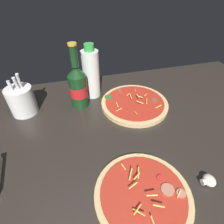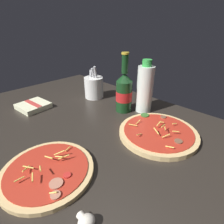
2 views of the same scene
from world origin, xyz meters
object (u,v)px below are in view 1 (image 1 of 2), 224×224
object	(u,v)px
pizza_far	(134,103)
beer_bottle	(78,86)
pizza_near	(143,194)
utensil_crock	(22,100)
oil_bottle	(91,74)
mushroom_left	(209,180)

from	to	relation	value
pizza_far	beer_bottle	distance (cm)	25.06
pizza_near	utensil_crock	world-z (taller)	utensil_crock
pizza_near	utensil_crock	distance (cm)	56.63
pizza_near	beer_bottle	bearing A→B (deg)	103.65
oil_bottle	mushroom_left	bearing A→B (deg)	-66.29
pizza_far	oil_bottle	world-z (taller)	oil_bottle
mushroom_left	beer_bottle	bearing A→B (deg)	122.93
pizza_near	mushroom_left	world-z (taller)	pizza_near
pizza_near	beer_bottle	xyz separation A→B (cm)	(-10.77, 44.37, 8.59)
beer_bottle	oil_bottle	distance (cm)	9.48
pizza_far	utensil_crock	world-z (taller)	utensil_crock
utensil_crock	oil_bottle	bearing A→B (deg)	10.66
oil_bottle	mushroom_left	world-z (taller)	oil_bottle
pizza_near	mushroom_left	bearing A→B (deg)	-4.10
beer_bottle	utensil_crock	size ratio (longest dim) A/B	1.52
pizza_far	utensil_crock	size ratio (longest dim) A/B	1.64
oil_bottle	utensil_crock	distance (cm)	30.24
pizza_near	mushroom_left	xyz separation A→B (cm)	(18.84, -1.35, 0.52)
beer_bottle	mushroom_left	xyz separation A→B (cm)	(29.61, -45.72, -8.07)
pizza_far	beer_bottle	bearing A→B (deg)	163.94
pizza_far	mushroom_left	size ratio (longest dim) A/B	7.24
mushroom_left	pizza_far	bearing A→B (deg)	100.01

